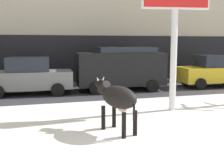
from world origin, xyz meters
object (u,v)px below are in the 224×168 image
at_px(car_grey_sedan, 29,76).
at_px(pedestrian_near_billboard, 24,71).
at_px(car_black_van, 121,67).
at_px(car_yellow_sedan, 214,71).
at_px(pedestrian_by_cars, 169,67).
at_px(cow_black, 117,98).

bearing_deg(car_grey_sedan, pedestrian_near_billboard, 95.16).
relative_size(car_grey_sedan, pedestrian_near_billboard, 2.49).
height_order(car_black_van, car_yellow_sedan, car_black_van).
relative_size(pedestrian_near_billboard, pedestrian_by_cars, 1.00).
bearing_deg(cow_black, car_yellow_sedan, 39.74).
bearing_deg(car_yellow_sedan, car_black_van, 177.47).
bearing_deg(car_yellow_sedan, car_grey_sedan, 178.18).
relative_size(car_grey_sedan, car_yellow_sedan, 1.00).
bearing_deg(car_black_van, car_grey_sedan, 179.04).
bearing_deg(cow_black, pedestrian_near_billboard, 105.07).
height_order(cow_black, car_black_van, car_black_van).
xyz_separation_m(car_grey_sedan, pedestrian_near_billboard, (-0.28, 3.07, -0.03)).
distance_m(car_grey_sedan, car_black_van, 4.76).
bearing_deg(pedestrian_by_cars, car_yellow_sedan, -71.38).
xyz_separation_m(car_black_van, pedestrian_by_cars, (4.51, 3.15, -0.36)).
bearing_deg(car_black_van, pedestrian_by_cars, 34.92).
xyz_separation_m(cow_black, pedestrian_near_billboard, (-2.70, 10.03, -0.11)).
bearing_deg(car_grey_sedan, pedestrian_by_cars, 18.35).
bearing_deg(pedestrian_by_cars, car_grey_sedan, -161.65).
distance_m(car_grey_sedan, pedestrian_by_cars, 9.75).
relative_size(car_black_van, pedestrian_by_cars, 2.72).
bearing_deg(pedestrian_near_billboard, cow_black, -74.93).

